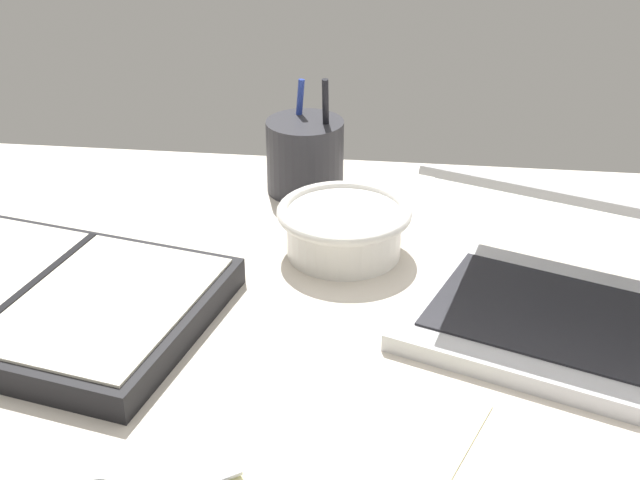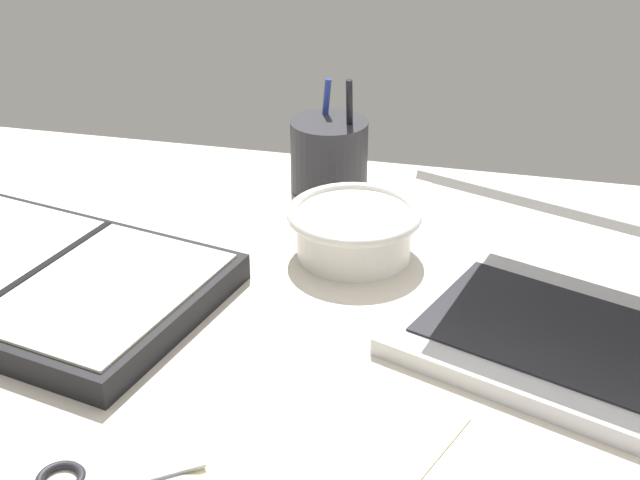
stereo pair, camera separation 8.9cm
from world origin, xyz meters
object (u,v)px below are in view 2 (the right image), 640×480
Objects in this scene: bowl at (354,229)px; planner at (42,282)px; pen_cup at (329,156)px; laptop at (605,305)px.

bowl reaches higher than planner.
laptop is at bearing -41.39° from pen_cup.
bowl is at bearing 175.00° from laptop.
bowl is 0.38× the size of planner.
laptop is at bearing -25.56° from bowl.
laptop is 2.79× the size of bowl.
planner is (-29.76, -15.92, -1.66)cm from bowl.
pen_cup reaches higher than planner.
planner is at bearing -151.86° from bowl.
planner is at bearing -155.94° from laptop.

